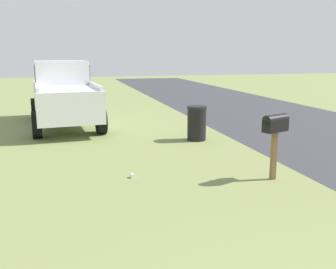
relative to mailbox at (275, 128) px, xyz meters
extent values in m
cube|color=brown|center=(0.00, 0.00, -0.53)|extent=(0.09, 0.09, 0.92)
cube|color=black|center=(0.00, 0.00, 0.04)|extent=(0.38, 0.56, 0.22)
cylinder|color=black|center=(0.00, 0.00, 0.15)|extent=(0.38, 0.56, 0.20)
cube|color=red|center=(0.11, 0.00, 0.10)|extent=(0.02, 0.04, 0.18)
cube|color=silver|center=(6.68, 3.78, -0.11)|extent=(5.26, 2.21, 0.90)
cube|color=silver|center=(7.29, 3.83, 0.72)|extent=(1.87, 1.79, 0.76)
cube|color=black|center=(7.29, 3.83, 0.72)|extent=(1.83, 1.82, 0.53)
cube|color=silver|center=(5.48, 4.50, 0.40)|extent=(2.66, 0.30, 0.12)
cube|color=silver|center=(5.62, 2.86, 0.40)|extent=(2.66, 0.30, 0.12)
cylinder|color=black|center=(8.29, 4.81, -0.61)|extent=(0.78, 0.32, 0.76)
cylinder|color=black|center=(8.44, 3.02, -0.61)|extent=(0.78, 0.32, 0.76)
cylinder|color=black|center=(4.92, 4.53, -0.61)|extent=(0.78, 0.32, 0.76)
cylinder|color=black|center=(5.07, 2.74, -0.61)|extent=(0.78, 0.32, 0.76)
cylinder|color=black|center=(3.55, 0.30, -0.56)|extent=(0.51, 0.51, 0.86)
cylinder|color=black|center=(3.55, 0.30, -0.09)|extent=(0.53, 0.53, 0.08)
cylinder|color=white|center=(0.76, 2.55, -0.95)|extent=(0.10, 0.08, 0.08)
camera|label=1|loc=(-6.19, 3.67, 1.33)|focal=41.10mm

